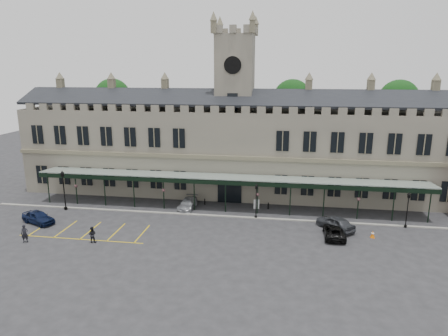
# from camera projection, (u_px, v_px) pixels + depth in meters

# --- Properties ---
(ground) EXTENTS (140.00, 140.00, 0.00)m
(ground) POSITION_uv_depth(u_px,v_px,m) (216.00, 235.00, 43.41)
(ground) COLOR #27272A
(station_building) EXTENTS (60.00, 10.36, 17.30)m
(station_building) POSITION_uv_depth(u_px,v_px,m) (234.00, 148.00, 57.10)
(station_building) COLOR #696457
(station_building) RESTS_ON ground
(clock_tower) EXTENTS (5.60, 5.60, 24.80)m
(clock_tower) POSITION_uv_depth(u_px,v_px,m) (235.00, 101.00, 55.58)
(clock_tower) COLOR #696457
(clock_tower) RESTS_ON ground
(canopy) EXTENTS (50.00, 4.10, 4.30)m
(canopy) POSITION_uv_depth(u_px,v_px,m) (226.00, 193.00, 49.99)
(canopy) COLOR #8C9E93
(canopy) RESTS_ON ground
(kerb) EXTENTS (60.00, 0.40, 0.12)m
(kerb) POSITION_uv_depth(u_px,v_px,m) (223.00, 216.00, 48.67)
(kerb) COLOR gray
(kerb) RESTS_ON ground
(parking_markings) EXTENTS (16.00, 6.00, 0.01)m
(parking_markings) POSITION_uv_depth(u_px,v_px,m) (89.00, 232.00, 44.03)
(parking_markings) COLOR gold
(parking_markings) RESTS_ON ground
(tree_behind_left) EXTENTS (6.00, 6.00, 16.00)m
(tree_behind_left) POSITION_uv_depth(u_px,v_px,m) (113.00, 98.00, 67.53)
(tree_behind_left) COLOR #332314
(tree_behind_left) RESTS_ON ground
(tree_behind_mid) EXTENTS (6.00, 6.00, 16.00)m
(tree_behind_mid) POSITION_uv_depth(u_px,v_px,m) (292.00, 100.00, 63.11)
(tree_behind_mid) COLOR #332314
(tree_behind_mid) RESTS_ON ground
(tree_behind_right) EXTENTS (6.00, 6.00, 16.00)m
(tree_behind_right) POSITION_uv_depth(u_px,v_px,m) (398.00, 101.00, 60.75)
(tree_behind_right) COLOR #332314
(tree_behind_right) RESTS_ON ground
(lamp_post_left) EXTENTS (0.49, 0.49, 5.18)m
(lamp_post_left) POSITION_uv_depth(u_px,v_px,m) (64.00, 187.00, 50.34)
(lamp_post_left) COLOR black
(lamp_post_left) RESTS_ON ground
(lamp_post_mid) EXTENTS (0.41, 0.41, 4.36)m
(lamp_post_mid) POSITION_uv_depth(u_px,v_px,m) (256.00, 198.00, 47.54)
(lamp_post_mid) COLOR black
(lamp_post_mid) RESTS_ON ground
(lamp_post_right) EXTENTS (0.40, 0.40, 4.20)m
(lamp_post_right) POSITION_uv_depth(u_px,v_px,m) (408.00, 207.00, 44.74)
(lamp_post_right) COLOR black
(lamp_post_right) RESTS_ON ground
(traffic_cone) EXTENTS (0.48, 0.48, 0.76)m
(traffic_cone) POSITION_uv_depth(u_px,v_px,m) (373.00, 234.00, 42.55)
(traffic_cone) COLOR orange
(traffic_cone) RESTS_ON ground
(sign_board) EXTENTS (0.73, 0.20, 1.27)m
(sign_board) POSITION_uv_depth(u_px,v_px,m) (256.00, 204.00, 51.22)
(sign_board) COLOR black
(sign_board) RESTS_ON ground
(bollard_left) EXTENTS (0.15, 0.15, 0.82)m
(bollard_left) POSITION_uv_depth(u_px,v_px,m) (205.00, 202.00, 52.92)
(bollard_left) COLOR black
(bollard_left) RESTS_ON ground
(bollard_right) EXTENTS (0.15, 0.15, 0.84)m
(bollard_right) POSITION_uv_depth(u_px,v_px,m) (268.00, 206.00, 51.23)
(bollard_right) COLOR black
(bollard_right) RESTS_ON ground
(car_left_a) EXTENTS (4.73, 3.31, 1.50)m
(car_left_a) POSITION_uv_depth(u_px,v_px,m) (38.00, 217.00, 46.42)
(car_left_a) COLOR black
(car_left_a) RESTS_ON ground
(car_taxi) EXTENTS (2.01, 4.55, 1.30)m
(car_taxi) POSITION_uv_depth(u_px,v_px,m) (188.00, 204.00, 51.40)
(car_taxi) COLOR #A5A7AD
(car_taxi) RESTS_ON ground
(car_van) EXTENTS (2.18, 4.63, 1.28)m
(car_van) POSITION_uv_depth(u_px,v_px,m) (334.00, 231.00, 42.64)
(car_van) COLOR black
(car_van) RESTS_ON ground
(car_right_a) EXTENTS (4.47, 4.77, 1.59)m
(car_right_a) POSITION_uv_depth(u_px,v_px,m) (335.00, 223.00, 44.61)
(car_right_a) COLOR #383A3F
(car_right_a) RESTS_ON ground
(person_a) EXTENTS (0.82, 0.68, 1.93)m
(person_a) POSITION_uv_depth(u_px,v_px,m) (25.00, 234.00, 41.24)
(person_a) COLOR black
(person_a) RESTS_ON ground
(person_b) EXTENTS (0.92, 0.76, 1.73)m
(person_b) POSITION_uv_depth(u_px,v_px,m) (92.00, 235.00, 41.26)
(person_b) COLOR black
(person_b) RESTS_ON ground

